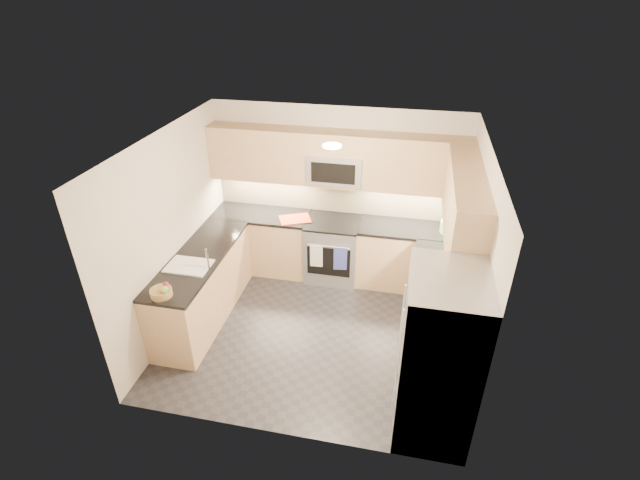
# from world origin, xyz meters

# --- Properties ---
(floor) EXTENTS (3.60, 3.20, 0.00)m
(floor) POSITION_xyz_m (0.00, 0.00, 0.00)
(floor) COLOR #26262B
(floor) RESTS_ON ground
(ceiling) EXTENTS (3.60, 3.20, 0.02)m
(ceiling) POSITION_xyz_m (0.00, 0.00, 2.50)
(ceiling) COLOR beige
(ceiling) RESTS_ON wall_back
(wall_back) EXTENTS (3.60, 0.02, 2.50)m
(wall_back) POSITION_xyz_m (0.00, 1.60, 1.25)
(wall_back) COLOR beige
(wall_back) RESTS_ON floor
(wall_front) EXTENTS (3.60, 0.02, 2.50)m
(wall_front) POSITION_xyz_m (0.00, -1.60, 1.25)
(wall_front) COLOR beige
(wall_front) RESTS_ON floor
(wall_left) EXTENTS (0.02, 3.20, 2.50)m
(wall_left) POSITION_xyz_m (-1.80, 0.00, 1.25)
(wall_left) COLOR beige
(wall_left) RESTS_ON floor
(wall_right) EXTENTS (0.02, 3.20, 2.50)m
(wall_right) POSITION_xyz_m (1.80, 0.00, 1.25)
(wall_right) COLOR beige
(wall_right) RESTS_ON floor
(base_cab_back_left) EXTENTS (1.42, 0.60, 0.90)m
(base_cab_back_left) POSITION_xyz_m (-1.09, 1.30, 0.45)
(base_cab_back_left) COLOR tan
(base_cab_back_left) RESTS_ON floor
(base_cab_back_right) EXTENTS (1.42, 0.60, 0.90)m
(base_cab_back_right) POSITION_xyz_m (1.09, 1.30, 0.45)
(base_cab_back_right) COLOR tan
(base_cab_back_right) RESTS_ON floor
(base_cab_right) EXTENTS (0.60, 1.70, 0.90)m
(base_cab_right) POSITION_xyz_m (1.50, 0.15, 0.45)
(base_cab_right) COLOR tan
(base_cab_right) RESTS_ON floor
(base_cab_peninsula) EXTENTS (0.60, 2.00, 0.90)m
(base_cab_peninsula) POSITION_xyz_m (-1.50, 0.00, 0.45)
(base_cab_peninsula) COLOR tan
(base_cab_peninsula) RESTS_ON floor
(countertop_back_left) EXTENTS (1.42, 0.63, 0.04)m
(countertop_back_left) POSITION_xyz_m (-1.09, 1.30, 0.92)
(countertop_back_left) COLOR black
(countertop_back_left) RESTS_ON base_cab_back_left
(countertop_back_right) EXTENTS (1.42, 0.63, 0.04)m
(countertop_back_right) POSITION_xyz_m (1.09, 1.30, 0.92)
(countertop_back_right) COLOR black
(countertop_back_right) RESTS_ON base_cab_back_right
(countertop_right) EXTENTS (0.63, 1.70, 0.04)m
(countertop_right) POSITION_xyz_m (1.50, 0.15, 0.92)
(countertop_right) COLOR black
(countertop_right) RESTS_ON base_cab_right
(countertop_peninsula) EXTENTS (0.63, 2.00, 0.04)m
(countertop_peninsula) POSITION_xyz_m (-1.50, 0.00, 0.92)
(countertop_peninsula) COLOR black
(countertop_peninsula) RESTS_ON base_cab_peninsula
(upper_cab_back) EXTENTS (3.60, 0.35, 0.75)m
(upper_cab_back) POSITION_xyz_m (0.00, 1.43, 1.83)
(upper_cab_back) COLOR tan
(upper_cab_back) RESTS_ON wall_back
(upper_cab_right) EXTENTS (0.35, 1.95, 0.75)m
(upper_cab_right) POSITION_xyz_m (1.62, 0.28, 1.83)
(upper_cab_right) COLOR tan
(upper_cab_right) RESTS_ON wall_right
(backsplash_back) EXTENTS (3.60, 0.01, 0.51)m
(backsplash_back) POSITION_xyz_m (0.00, 1.60, 1.20)
(backsplash_back) COLOR #C1B18B
(backsplash_back) RESTS_ON wall_back
(backsplash_right) EXTENTS (0.01, 2.30, 0.51)m
(backsplash_right) POSITION_xyz_m (1.80, 0.45, 1.20)
(backsplash_right) COLOR #C1B18B
(backsplash_right) RESTS_ON wall_right
(gas_range) EXTENTS (0.76, 0.65, 0.91)m
(gas_range) POSITION_xyz_m (0.00, 1.28, 0.46)
(gas_range) COLOR #95979C
(gas_range) RESTS_ON floor
(range_cooktop) EXTENTS (0.76, 0.65, 0.03)m
(range_cooktop) POSITION_xyz_m (0.00, 1.28, 0.92)
(range_cooktop) COLOR black
(range_cooktop) RESTS_ON gas_range
(oven_door_glass) EXTENTS (0.62, 0.02, 0.45)m
(oven_door_glass) POSITION_xyz_m (0.00, 0.95, 0.45)
(oven_door_glass) COLOR black
(oven_door_glass) RESTS_ON gas_range
(oven_handle) EXTENTS (0.60, 0.02, 0.02)m
(oven_handle) POSITION_xyz_m (0.00, 0.93, 0.72)
(oven_handle) COLOR #B2B5BA
(oven_handle) RESTS_ON gas_range
(microwave) EXTENTS (0.76, 0.40, 0.40)m
(microwave) POSITION_xyz_m (0.00, 1.40, 1.70)
(microwave) COLOR #ABAFB3
(microwave) RESTS_ON upper_cab_back
(microwave_door) EXTENTS (0.60, 0.01, 0.28)m
(microwave_door) POSITION_xyz_m (0.00, 1.20, 1.70)
(microwave_door) COLOR black
(microwave_door) RESTS_ON microwave
(refrigerator) EXTENTS (0.70, 0.90, 1.80)m
(refrigerator) POSITION_xyz_m (1.45, -1.15, 0.90)
(refrigerator) COLOR #ABAEB4
(refrigerator) RESTS_ON floor
(fridge_handle_left) EXTENTS (0.02, 0.02, 1.20)m
(fridge_handle_left) POSITION_xyz_m (1.08, -1.33, 0.95)
(fridge_handle_left) COLOR #B2B5BA
(fridge_handle_left) RESTS_ON refrigerator
(fridge_handle_right) EXTENTS (0.02, 0.02, 1.20)m
(fridge_handle_right) POSITION_xyz_m (1.08, -0.97, 0.95)
(fridge_handle_right) COLOR #B2B5BA
(fridge_handle_right) RESTS_ON refrigerator
(sink_basin) EXTENTS (0.52, 0.38, 0.16)m
(sink_basin) POSITION_xyz_m (-1.50, -0.25, 0.88)
(sink_basin) COLOR white
(sink_basin) RESTS_ON base_cab_peninsula
(faucet) EXTENTS (0.03, 0.03, 0.28)m
(faucet) POSITION_xyz_m (-1.24, -0.25, 1.08)
(faucet) COLOR silver
(faucet) RESTS_ON countertop_peninsula
(utensil_bowl) EXTENTS (0.31, 0.31, 0.17)m
(utensil_bowl) POSITION_xyz_m (1.63, 1.28, 1.02)
(utensil_bowl) COLOR #5EC554
(utensil_bowl) RESTS_ON countertop_back_right
(cutting_board) EXTENTS (0.52, 0.45, 0.01)m
(cutting_board) POSITION_xyz_m (-0.55, 1.21, 0.95)
(cutting_board) COLOR red
(cutting_board) RESTS_ON countertop_back_left
(fruit_basket) EXTENTS (0.28, 0.28, 0.09)m
(fruit_basket) POSITION_xyz_m (-1.53, -0.85, 0.98)
(fruit_basket) COLOR #A5854D
(fruit_basket) RESTS_ON countertop_peninsula
(fruit_apple) EXTENTS (0.06, 0.06, 0.06)m
(fruit_apple) POSITION_xyz_m (-1.50, -0.79, 1.05)
(fruit_apple) COLOR #A3122D
(fruit_apple) RESTS_ON fruit_basket
(fruit_pear) EXTENTS (0.08, 0.08, 0.08)m
(fruit_pear) POSITION_xyz_m (-1.46, -0.88, 1.05)
(fruit_pear) COLOR #71B94F
(fruit_pear) RESTS_ON fruit_basket
(dish_towel_check) EXTENTS (0.18, 0.02, 0.34)m
(dish_towel_check) POSITION_xyz_m (-0.17, 0.91, 0.55)
(dish_towel_check) COLOR white
(dish_towel_check) RESTS_ON oven_handle
(dish_towel_blue) EXTENTS (0.19, 0.04, 0.36)m
(dish_towel_blue) POSITION_xyz_m (0.17, 0.91, 0.55)
(dish_towel_blue) COLOR #323B8B
(dish_towel_blue) RESTS_ON oven_handle
(fruit_orange) EXTENTS (0.06, 0.06, 0.06)m
(fruit_orange) POSITION_xyz_m (-1.50, -0.88, 1.05)
(fruit_orange) COLOR gold
(fruit_orange) RESTS_ON fruit_basket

